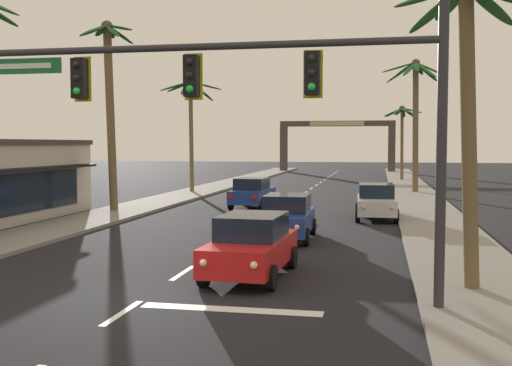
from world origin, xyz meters
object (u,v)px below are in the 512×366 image
Objects in this scene: palm_right_farthest at (402,122)px; town_gateway_arch at (337,139)px; palm_left_third at (191,107)px; sedan_lead_at_stop_bar at (251,245)px; sedan_parked_nearest_kerb at (376,201)px; palm_left_second at (109,89)px; traffic_signal_mast at (263,93)px; palm_right_third at (415,100)px; sedan_oncoming_far at (252,192)px; sedan_third_in_queue at (287,217)px; palm_right_nearest at (468,70)px.

town_gateway_arch is at bearing 112.04° from palm_right_farthest.
palm_right_farthest is at bearing 49.50° from palm_left_third.
sedan_lead_at_stop_bar is 1.00× the size of sedan_parked_nearest_kerb.
palm_left_second is 13.20m from palm_left_third.
sedan_parked_nearest_kerb is 0.54× the size of palm_left_third.
traffic_signal_mast is 1.15× the size of palm_right_third.
traffic_signal_mast is at bearing -95.56° from palm_right_farthest.
sedan_oncoming_far and sedan_parked_nearest_kerb have the same top height.
town_gateway_arch is (-1.96, 63.83, 3.39)m from sedan_lead_at_stop_bar.
palm_right_third is at bearing -88.72° from palm_right_farthest.
palm_right_third is 1.33× the size of palm_right_farthest.
sedan_lead_at_stop_bar is 18.22m from palm_left_second.
sedan_oncoming_far is 8.00m from sedan_parked_nearest_kerb.
palm_right_third is at bearing -77.00° from town_gateway_arch.
traffic_signal_mast is 21.50m from sedan_oncoming_far.
sedan_parked_nearest_kerb is 0.45× the size of palm_left_second.
traffic_signal_mast is 10.31m from sedan_third_in_queue.
traffic_signal_mast reaches higher than sedan_lead_at_stop_bar.
palm_right_farthest is 19.99m from town_gateway_arch.
sedan_third_in_queue is 0.62× the size of palm_right_farthest.
palm_right_nearest is 46.15m from palm_right_farthest.
palm_left_second is at bearing 136.97° from palm_right_nearest.
traffic_signal_mast is at bearing -73.52° from sedan_lead_at_stop_bar.
sedan_third_in_queue is 0.45× the size of palm_left_second.
sedan_oncoming_far is at bearing 102.16° from traffic_signal_mast.
sedan_lead_at_stop_bar is 31.07m from palm_right_third.
sedan_lead_at_stop_bar is 63.95m from town_gateway_arch.
town_gateway_arch is (-7.34, 64.63, -1.08)m from palm_right_nearest.
sedan_lead_at_stop_bar is at bearing -89.82° from sedan_third_in_queue.
sedan_lead_at_stop_bar is at bearing 106.48° from traffic_signal_mast.
palm_left_third is at bearing -102.44° from town_gateway_arch.
sedan_parked_nearest_kerb is (6.87, -4.11, 0.00)m from sedan_oncoming_far.
sedan_parked_nearest_kerb is 0.46× the size of palm_right_third.
palm_left_second is 50.68m from town_gateway_arch.
sedan_third_in_queue is 39.32m from palm_right_farthest.
traffic_signal_mast is 0.76× the size of town_gateway_arch.
sedan_third_in_queue is 0.54× the size of palm_left_third.
town_gateway_arch is (-7.83, 33.90, -2.50)m from palm_right_third.
traffic_signal_mast is at bearing -156.14° from palm_right_nearest.
palm_left_second is 1.03× the size of palm_right_third.
traffic_signal_mast is 1.47× the size of palm_right_nearest.
town_gateway_arch is at bearing 77.56° from palm_left_third.
palm_left_third is (-10.89, 29.91, 1.56)m from traffic_signal_mast.
palm_right_nearest is (4.55, 2.01, 0.62)m from traffic_signal_mast.
sedan_third_in_queue is at bearing -63.78° from palm_left_third.
palm_right_nearest is 1.04× the size of palm_right_farthest.
palm_left_second is 1.19× the size of palm_left_third.
sedan_oncoming_far is (-3.62, 17.87, 0.00)m from sedan_lead_at_stop_bar.
sedan_lead_at_stop_bar is 0.47× the size of palm_right_third.
palm_left_second is (-10.37, 13.91, 5.58)m from sedan_lead_at_stop_bar.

